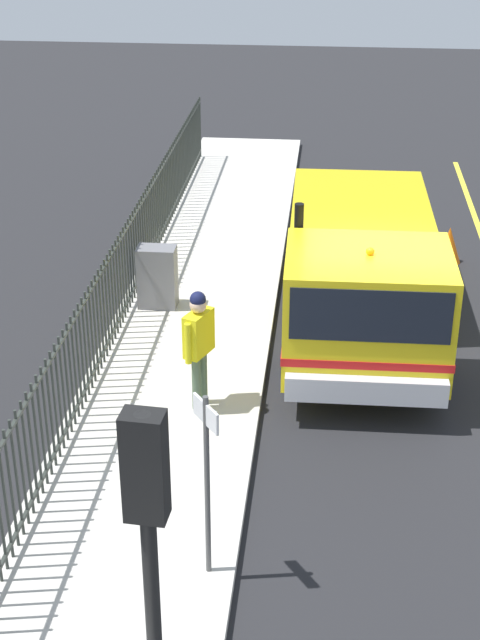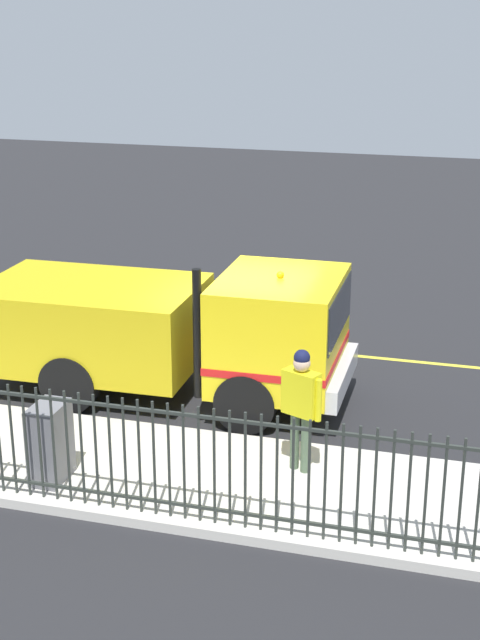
% 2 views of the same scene
% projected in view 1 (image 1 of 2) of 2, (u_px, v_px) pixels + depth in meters
% --- Properties ---
extents(ground_plane, '(53.67, 53.67, 0.00)m').
position_uv_depth(ground_plane, '(381.00, 364.00, 14.73)').
color(ground_plane, '#232326').
rests_on(ground_plane, ground).
extents(sidewalk_slab, '(2.69, 24.39, 0.14)m').
position_uv_depth(sidewalk_slab, '(184.00, 351.00, 14.97)').
color(sidewalk_slab, beige).
rests_on(sidewalk_slab, ground).
extents(work_truck, '(2.45, 6.16, 2.53)m').
position_uv_depth(work_truck, '(362.00, 271.00, 14.87)').
color(work_truck, yellow).
rests_on(work_truck, ground).
extents(worker_standing, '(0.40, 0.61, 1.77)m').
position_uv_depth(worker_standing, '(199.00, 337.00, 12.90)').
color(worker_standing, yellow).
rests_on(worker_standing, sidewalk_slab).
extents(iron_fence, '(0.04, 20.77, 1.55)m').
position_uv_depth(iron_fence, '(110.00, 300.00, 14.70)').
color(iron_fence, '#2D332D').
rests_on(iron_fence, sidewalk_slab).
extents(traffic_light_near, '(0.32, 0.23, 3.70)m').
position_uv_depth(traffic_light_near, '(149.00, 540.00, 6.74)').
color(traffic_light_near, black).
rests_on(traffic_light_near, sidewalk_slab).
extents(utility_cabinet, '(0.66, 0.41, 1.08)m').
position_uv_depth(utility_cabinet, '(157.00, 277.00, 16.08)').
color(utility_cabinet, slate).
rests_on(utility_cabinet, sidewalk_slab).
extents(traffic_cone, '(0.50, 0.50, 0.71)m').
position_uv_depth(traffic_cone, '(449.00, 245.00, 18.26)').
color(traffic_cone, orange).
rests_on(traffic_cone, ground).
extents(street_sign, '(0.31, 0.42, 2.21)m').
position_uv_depth(street_sign, '(207.00, 465.00, 9.70)').
color(street_sign, '#4C4C4C').
rests_on(street_sign, sidewalk_slab).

